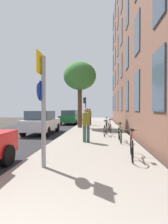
% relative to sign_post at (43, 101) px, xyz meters
% --- Properties ---
extents(ground_plane, '(41.80, 41.80, 0.00)m').
position_rel_sign_post_xyz_m(ground_plane, '(-2.21, 11.02, -1.96)').
color(ground_plane, '#332D28').
extents(road_asphalt, '(7.00, 38.00, 0.01)m').
position_rel_sign_post_xyz_m(road_asphalt, '(-4.31, 11.02, -1.96)').
color(road_asphalt, '#232326').
rests_on(road_asphalt, ground).
extents(sidewalk, '(4.20, 38.00, 0.12)m').
position_rel_sign_post_xyz_m(sidewalk, '(1.29, 11.02, -1.90)').
color(sidewalk, gray).
rests_on(sidewalk, ground).
extents(building_facade, '(0.56, 27.00, 16.69)m').
position_rel_sign_post_xyz_m(building_facade, '(3.89, 10.52, 6.40)').
color(building_facade, brown).
rests_on(building_facade, ground).
extents(sign_post, '(0.16, 0.60, 3.17)m').
position_rel_sign_post_xyz_m(sign_post, '(0.00, 0.00, 0.00)').
color(sign_post, gray).
rests_on(sign_post, sidewalk).
extents(traffic_light, '(0.43, 0.24, 3.27)m').
position_rel_sign_post_xyz_m(traffic_light, '(-0.42, 18.70, 0.41)').
color(traffic_light, black).
rests_on(traffic_light, sidewalk).
extents(tree_near, '(2.91, 2.91, 5.85)m').
position_rel_sign_post_xyz_m(tree_near, '(-0.21, 10.91, 2.70)').
color(tree_near, '#4C3823').
rests_on(tree_near, sidewalk).
extents(bicycle_0, '(0.42, 1.65, 0.98)m').
position_rel_sign_post_xyz_m(bicycle_0, '(2.62, 1.12, -1.46)').
color(bicycle_0, black).
rests_on(bicycle_0, sidewalk).
extents(bicycle_1, '(0.42, 1.66, 0.97)m').
position_rel_sign_post_xyz_m(bicycle_1, '(2.58, 4.12, -1.47)').
color(bicycle_1, black).
rests_on(bicycle_1, sidewalk).
extents(bicycle_2, '(0.43, 1.63, 0.96)m').
position_rel_sign_post_xyz_m(bicycle_2, '(1.94, 6.20, -1.47)').
color(bicycle_2, black).
rests_on(bicycle_2, sidewalk).
extents(bicycle_3, '(0.42, 1.68, 0.94)m').
position_rel_sign_post_xyz_m(bicycle_3, '(2.28, 7.74, -1.48)').
color(bicycle_3, black).
rests_on(bicycle_3, sidewalk).
extents(bicycle_4, '(0.42, 1.57, 0.91)m').
position_rel_sign_post_xyz_m(bicycle_4, '(2.22, 11.54, -1.49)').
color(bicycle_4, black).
rests_on(bicycle_4, sidewalk).
extents(pedestrian_0, '(0.51, 0.51, 1.69)m').
position_rel_sign_post_xyz_m(pedestrian_0, '(0.92, 3.83, -0.88)').
color(pedestrian_0, '#33594C').
rests_on(pedestrian_0, sidewalk).
extents(pedestrian_1, '(0.53, 0.53, 1.71)m').
position_rel_sign_post_xyz_m(pedestrian_1, '(0.53, 13.26, -0.87)').
color(pedestrian_1, '#26262D').
rests_on(pedestrian_1, sidewalk).
extents(car_1, '(1.83, 4.05, 1.62)m').
position_rel_sign_post_xyz_m(car_1, '(-2.52, 7.30, -1.12)').
color(car_1, silver).
rests_on(car_1, road_asphalt).
extents(car_2, '(1.93, 4.13, 1.62)m').
position_rel_sign_post_xyz_m(car_2, '(-1.91, 15.63, -1.12)').
color(car_2, '#19662D').
rests_on(car_2, road_asphalt).
extents(car_3, '(1.97, 4.47, 1.62)m').
position_rel_sign_post_xyz_m(car_3, '(-2.51, 23.96, -1.12)').
color(car_3, navy).
rests_on(car_3, road_asphalt).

